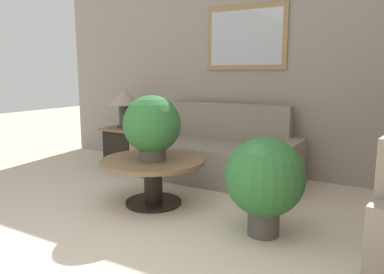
# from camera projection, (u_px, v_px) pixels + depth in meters

# --- Properties ---
(wall_back) EXTENTS (6.87, 0.09, 2.60)m
(wall_back) POSITION_uv_depth(u_px,v_px,m) (273.00, 73.00, 4.69)
(wall_back) COLOR gray
(wall_back) RESTS_ON ground_plane
(couch_main) EXTENTS (2.02, 0.87, 0.92)m
(couch_main) POSITION_uv_depth(u_px,v_px,m) (217.00, 155.00, 4.67)
(couch_main) COLOR gray
(couch_main) RESTS_ON ground_plane
(coffee_table) EXTENTS (1.03, 1.03, 0.46)m
(coffee_table) POSITION_uv_depth(u_px,v_px,m) (153.00, 171.00, 3.75)
(coffee_table) COLOR black
(coffee_table) RESTS_ON ground_plane
(side_table) EXTENTS (0.53, 0.53, 0.56)m
(side_table) POSITION_uv_depth(u_px,v_px,m) (126.00, 146.00, 5.28)
(side_table) COLOR black
(side_table) RESTS_ON ground_plane
(table_lamp) EXTENTS (0.46, 0.46, 0.53)m
(table_lamp) POSITION_uv_depth(u_px,v_px,m) (125.00, 100.00, 5.17)
(table_lamp) COLOR #2D2823
(table_lamp) RESTS_ON side_table
(potted_plant_on_table) EXTENTS (0.56, 0.56, 0.64)m
(potted_plant_on_table) POSITION_uv_depth(u_px,v_px,m) (152.00, 126.00, 3.62)
(potted_plant_on_table) COLOR #4C4742
(potted_plant_on_table) RESTS_ON coffee_table
(potted_plant_floor) EXTENTS (0.64, 0.64, 0.81)m
(potted_plant_floor) POSITION_uv_depth(u_px,v_px,m) (265.00, 179.00, 3.00)
(potted_plant_floor) COLOR #4C4742
(potted_plant_floor) RESTS_ON ground_plane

